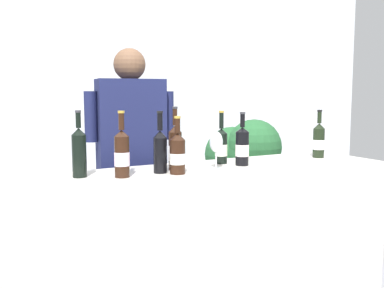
% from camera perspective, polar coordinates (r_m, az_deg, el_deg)
% --- Properties ---
extents(wall_back, '(8.00, 0.10, 2.80)m').
position_cam_1_polar(wall_back, '(4.88, -13.87, 6.04)').
color(wall_back, silver).
rests_on(wall_back, ground_plane).
extents(counter, '(2.35, 0.60, 1.00)m').
position_cam_1_polar(counter, '(2.62, 1.35, -14.21)').
color(counter, beige).
rests_on(counter, ground_plane).
extents(wine_bottle_0, '(0.08, 0.08, 0.34)m').
position_cam_1_polar(wine_bottle_0, '(2.27, -9.12, -1.21)').
color(wine_bottle_0, black).
rests_on(wine_bottle_0, counter).
extents(wine_bottle_1, '(0.08, 0.08, 0.32)m').
position_cam_1_polar(wine_bottle_1, '(2.63, 6.55, -0.29)').
color(wine_bottle_1, black).
rests_on(wine_bottle_1, counter).
extents(wine_bottle_2, '(0.07, 0.07, 0.34)m').
position_cam_1_polar(wine_bottle_2, '(2.37, -4.17, -0.74)').
color(wine_bottle_2, black).
rests_on(wine_bottle_2, counter).
extents(wine_bottle_3, '(0.07, 0.07, 0.34)m').
position_cam_1_polar(wine_bottle_3, '(2.32, -14.48, -0.91)').
color(wine_bottle_3, black).
rests_on(wine_bottle_3, counter).
extents(wine_bottle_4, '(0.08, 0.08, 0.32)m').
position_cam_1_polar(wine_bottle_4, '(2.69, 3.82, -0.22)').
color(wine_bottle_4, black).
rests_on(wine_bottle_4, counter).
extents(wine_bottle_5, '(0.08, 0.08, 0.32)m').
position_cam_1_polar(wine_bottle_5, '(3.06, 16.16, 0.46)').
color(wine_bottle_5, black).
rests_on(wine_bottle_5, counter).
extents(wine_bottle_6, '(0.08, 0.08, 0.36)m').
position_cam_1_polar(wine_bottle_6, '(2.46, -2.21, -0.51)').
color(wine_bottle_6, black).
rests_on(wine_bottle_6, counter).
extents(wine_bottle_7, '(0.08, 0.08, 0.31)m').
position_cam_1_polar(wine_bottle_7, '(2.34, -1.90, -1.23)').
color(wine_bottle_7, black).
rests_on(wine_bottle_7, counter).
extents(wine_glass, '(0.08, 0.08, 0.21)m').
position_cam_1_polar(wine_glass, '(2.50, 3.17, 0.08)').
color(wine_glass, silver).
rests_on(wine_glass, counter).
extents(person_server, '(0.58, 0.30, 1.72)m').
position_cam_1_polar(person_server, '(2.92, -7.88, -5.14)').
color(person_server, black).
rests_on(person_server, ground_plane).
extents(potted_shrub, '(0.61, 0.67, 1.22)m').
position_cam_1_polar(potted_shrub, '(3.77, 6.69, -2.69)').
color(potted_shrub, brown).
rests_on(potted_shrub, ground_plane).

